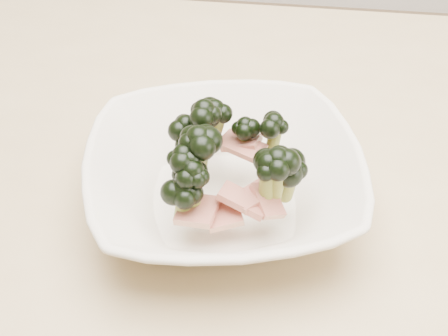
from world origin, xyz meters
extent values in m
cube|color=tan|center=(0.00, 0.00, 0.73)|extent=(1.20, 0.80, 0.04)
cylinder|color=tan|center=(-0.55, 0.35, 0.35)|extent=(0.06, 0.06, 0.71)
imported|color=beige|center=(-0.06, -0.08, 0.78)|extent=(0.34, 0.34, 0.07)
cylinder|color=olive|center=(-0.10, -0.11, 0.81)|extent=(0.02, 0.02, 0.05)
ellipsoid|color=black|center=(-0.10, -0.11, 0.84)|extent=(0.04, 0.04, 0.03)
cylinder|color=olive|center=(-0.08, -0.03, 0.81)|extent=(0.03, 0.02, 0.05)
ellipsoid|color=black|center=(-0.08, -0.03, 0.84)|extent=(0.04, 0.04, 0.03)
cylinder|color=olive|center=(-0.10, -0.13, 0.80)|extent=(0.02, 0.02, 0.04)
ellipsoid|color=black|center=(-0.10, -0.13, 0.82)|extent=(0.04, 0.04, 0.03)
cylinder|color=olive|center=(-0.10, -0.11, 0.80)|extent=(0.01, 0.01, 0.03)
ellipsoid|color=black|center=(-0.10, -0.11, 0.82)|extent=(0.03, 0.03, 0.02)
cylinder|color=olive|center=(-0.09, -0.10, 0.83)|extent=(0.02, 0.03, 0.05)
ellipsoid|color=black|center=(-0.09, -0.10, 0.85)|extent=(0.04, 0.04, 0.03)
cylinder|color=olive|center=(-0.01, -0.11, 0.81)|extent=(0.02, 0.02, 0.05)
ellipsoid|color=black|center=(-0.01, -0.11, 0.84)|extent=(0.04, 0.04, 0.03)
cylinder|color=olive|center=(0.00, -0.09, 0.80)|extent=(0.02, 0.03, 0.05)
ellipsoid|color=black|center=(0.00, -0.09, 0.82)|extent=(0.04, 0.04, 0.03)
cylinder|color=olive|center=(-0.05, -0.03, 0.80)|extent=(0.01, 0.02, 0.03)
ellipsoid|color=black|center=(-0.05, -0.03, 0.82)|extent=(0.03, 0.03, 0.02)
cylinder|color=olive|center=(-0.09, -0.04, 0.80)|extent=(0.02, 0.02, 0.03)
ellipsoid|color=black|center=(-0.09, -0.04, 0.82)|extent=(0.03, 0.03, 0.03)
cylinder|color=olive|center=(-0.02, -0.04, 0.81)|extent=(0.02, 0.02, 0.05)
ellipsoid|color=black|center=(-0.02, -0.04, 0.83)|extent=(0.03, 0.03, 0.03)
cylinder|color=olive|center=(-0.09, -0.13, 0.81)|extent=(0.02, 0.02, 0.04)
ellipsoid|color=black|center=(-0.09, -0.13, 0.83)|extent=(0.04, 0.04, 0.03)
cylinder|color=olive|center=(-0.09, -0.05, 0.82)|extent=(0.02, 0.02, 0.05)
ellipsoid|color=black|center=(-0.09, -0.05, 0.85)|extent=(0.04, 0.04, 0.03)
cylinder|color=olive|center=(-0.11, -0.06, 0.81)|extent=(0.02, 0.02, 0.04)
ellipsoid|color=black|center=(-0.11, -0.06, 0.83)|extent=(0.04, 0.04, 0.03)
cylinder|color=olive|center=(-0.10, -0.07, 0.80)|extent=(0.02, 0.02, 0.03)
ellipsoid|color=black|center=(-0.10, -0.07, 0.82)|extent=(0.03, 0.03, 0.02)
cylinder|color=olive|center=(-0.02, -0.11, 0.81)|extent=(0.02, 0.02, 0.05)
ellipsoid|color=black|center=(-0.02, -0.11, 0.84)|extent=(0.04, 0.04, 0.03)
cube|color=maroon|center=(-0.05, -0.04, 0.80)|extent=(0.06, 0.05, 0.01)
cube|color=maroon|center=(-0.08, -0.13, 0.79)|extent=(0.04, 0.04, 0.01)
cube|color=maroon|center=(-0.04, -0.12, 0.80)|extent=(0.05, 0.04, 0.02)
cube|color=maroon|center=(-0.02, -0.12, 0.80)|extent=(0.04, 0.05, 0.02)
cube|color=maroon|center=(-0.06, -0.13, 0.79)|extent=(0.04, 0.05, 0.01)
cube|color=maroon|center=(-0.05, -0.04, 0.80)|extent=(0.04, 0.03, 0.02)
cube|color=maroon|center=(-0.03, -0.12, 0.80)|extent=(0.05, 0.05, 0.01)
camera|label=1|loc=(0.00, -0.55, 1.20)|focal=50.00mm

